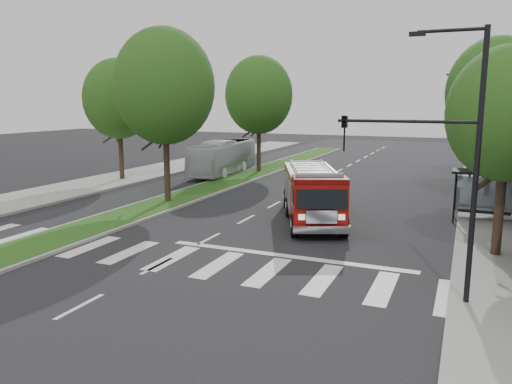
# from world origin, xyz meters

# --- Properties ---
(ground) EXTENTS (140.00, 140.00, 0.00)m
(ground) POSITION_xyz_m (0.00, 0.00, 0.00)
(ground) COLOR black
(ground) RESTS_ON ground
(sidewalk_right) EXTENTS (5.00, 80.00, 0.15)m
(sidewalk_right) POSITION_xyz_m (12.50, 10.00, 0.07)
(sidewalk_right) COLOR gray
(sidewalk_right) RESTS_ON ground
(sidewalk_left) EXTENTS (5.00, 80.00, 0.15)m
(sidewalk_left) POSITION_xyz_m (-14.50, 10.00, 0.07)
(sidewalk_left) COLOR gray
(sidewalk_left) RESTS_ON ground
(median) EXTENTS (3.00, 50.00, 0.15)m
(median) POSITION_xyz_m (-6.00, 18.00, 0.08)
(median) COLOR gray
(median) RESTS_ON ground
(bus_shelter) EXTENTS (3.20, 1.60, 2.61)m
(bus_shelter) POSITION_xyz_m (11.20, 8.15, 2.04)
(bus_shelter) COLOR black
(bus_shelter) RESTS_ON ground
(tree_right_near) EXTENTS (4.40, 4.40, 8.05)m
(tree_right_near) POSITION_xyz_m (11.50, 2.00, 5.51)
(tree_right_near) COLOR black
(tree_right_near) RESTS_ON ground
(tree_right_mid) EXTENTS (5.60, 5.60, 9.72)m
(tree_right_mid) POSITION_xyz_m (11.50, 14.00, 6.49)
(tree_right_mid) COLOR black
(tree_right_mid) RESTS_ON ground
(tree_right_far) EXTENTS (5.00, 5.00, 8.73)m
(tree_right_far) POSITION_xyz_m (11.50, 24.00, 5.84)
(tree_right_far) COLOR black
(tree_right_far) RESTS_ON ground
(tree_median_near) EXTENTS (5.80, 5.80, 10.16)m
(tree_median_near) POSITION_xyz_m (-6.00, 6.00, 6.81)
(tree_median_near) COLOR black
(tree_median_near) RESTS_ON ground
(tree_median_far) EXTENTS (5.60, 5.60, 9.72)m
(tree_median_far) POSITION_xyz_m (-6.00, 20.00, 6.49)
(tree_median_far) COLOR black
(tree_median_far) RESTS_ON ground
(tree_left_mid) EXTENTS (5.20, 5.20, 9.16)m
(tree_left_mid) POSITION_xyz_m (-14.00, 12.00, 6.16)
(tree_left_mid) COLOR black
(tree_left_mid) RESTS_ON ground
(streetlight_right_near) EXTENTS (4.08, 0.22, 8.00)m
(streetlight_right_near) POSITION_xyz_m (9.61, -3.50, 4.67)
(streetlight_right_near) COLOR black
(streetlight_right_near) RESTS_ON ground
(streetlight_right_far) EXTENTS (2.11, 0.20, 8.00)m
(streetlight_right_far) POSITION_xyz_m (10.35, 20.00, 4.48)
(streetlight_right_far) COLOR black
(streetlight_right_far) RESTS_ON ground
(fire_engine) EXTENTS (5.42, 8.50, 2.84)m
(fire_engine) POSITION_xyz_m (3.15, 5.13, 1.36)
(fire_engine) COLOR #5B0704
(fire_engine) RESTS_ON ground
(city_bus) EXTENTS (3.27, 10.28, 2.81)m
(city_bus) POSITION_xyz_m (-8.50, 18.37, 1.41)
(city_bus) COLOR silver
(city_bus) RESTS_ON ground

